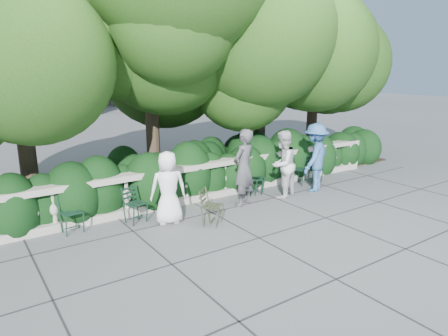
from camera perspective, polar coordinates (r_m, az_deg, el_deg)
ground at (r=9.35m, az=3.50°, el=-7.20°), size 90.00×90.00×0.00m
balustrade at (r=10.59m, az=-2.45°, el=-1.83°), size 12.00×0.44×1.00m
shrub_hedge at (r=11.72m, az=-5.56°, el=-2.78°), size 15.00×2.60×1.70m
tree_canopy at (r=11.74m, az=-3.46°, el=16.86°), size 15.04×6.52×6.78m
chair_a at (r=9.04m, az=-20.43°, el=-8.88°), size 0.48×0.52×0.84m
chair_b at (r=9.21m, az=-11.89°, el=-7.82°), size 0.55×0.57×0.84m
chair_c at (r=11.10m, az=5.01°, el=-3.73°), size 0.55×0.58×0.84m
chair_d at (r=12.18m, az=11.41°, el=-2.34°), size 0.56×0.58×0.84m
chair_e at (r=12.41m, az=13.06°, el=-2.12°), size 0.50×0.53×0.84m
chair_f at (r=10.93m, az=4.59°, el=-4.02°), size 0.48×0.52×0.84m
chair_weathered at (r=8.93m, az=-0.78°, el=-8.22°), size 0.64×0.65×0.84m
person_businessman at (r=8.91m, az=-7.97°, el=-2.80°), size 0.92×0.73×1.64m
person_woman_grey at (r=9.96m, az=2.82°, el=0.04°), size 0.83×0.68×1.95m
person_casual_man at (r=10.70m, az=8.35°, el=0.51°), size 1.05×0.93×1.81m
person_older_blue at (r=11.44m, az=12.89°, el=1.49°), size 1.43×1.16×1.92m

